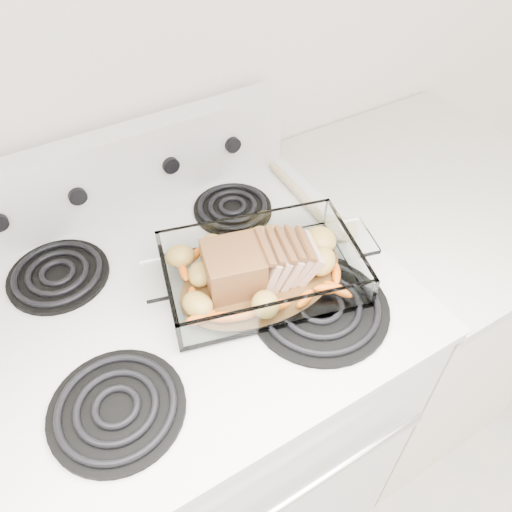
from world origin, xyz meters
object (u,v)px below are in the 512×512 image
electric_range (204,409)px  baking_dish (262,274)px  pork_roast (252,267)px  counter_right (401,305)px

electric_range → baking_dish: size_ratio=3.18×
baking_dish → pork_roast: 0.03m
baking_dish → pork_roast: bearing=-165.0°
counter_right → baking_dish: (-0.53, -0.05, 0.50)m
electric_range → baking_dish: electric_range is taller
electric_range → counter_right: size_ratio=1.20×
counter_right → baking_dish: bearing=-174.2°
electric_range → counter_right: (0.66, -0.00, -0.02)m
baking_dish → counter_right: bearing=20.7°
counter_right → pork_roast: size_ratio=4.46×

